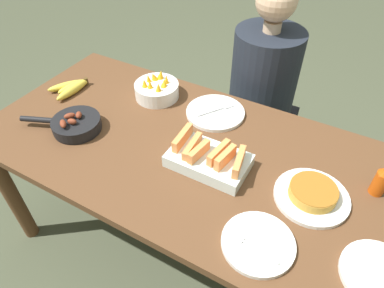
% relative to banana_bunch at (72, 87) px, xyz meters
% --- Properties ---
extents(ground_plane, '(14.00, 14.00, 0.00)m').
position_rel_banana_bunch_xyz_m(ground_plane, '(0.71, -0.08, -0.74)').
color(ground_plane, '#474C38').
extents(dining_table, '(1.75, 0.84, 0.72)m').
position_rel_banana_bunch_xyz_m(dining_table, '(0.71, -0.08, -0.11)').
color(dining_table, brown).
rests_on(dining_table, ground_plane).
extents(banana_bunch, '(0.14, 0.21, 0.04)m').
position_rel_banana_bunch_xyz_m(banana_bunch, '(0.00, 0.00, 0.00)').
color(banana_bunch, gold).
rests_on(banana_bunch, dining_table).
extents(melon_tray, '(0.30, 0.18, 0.10)m').
position_rel_banana_bunch_xyz_m(melon_tray, '(0.80, -0.12, 0.02)').
color(melon_tray, silver).
rests_on(melon_tray, dining_table).
extents(skillet, '(0.33, 0.20, 0.08)m').
position_rel_banana_bunch_xyz_m(skillet, '(0.22, -0.21, 0.01)').
color(skillet, black).
rests_on(skillet, dining_table).
extents(frittata_plate_center, '(0.25, 0.25, 0.05)m').
position_rel_banana_bunch_xyz_m(frittata_plate_center, '(1.18, -0.09, 0.00)').
color(frittata_plate_center, white).
rests_on(frittata_plate_center, dining_table).
extents(empty_plate_near_front, '(0.23, 0.23, 0.02)m').
position_rel_banana_bunch_xyz_m(empty_plate_near_front, '(1.08, -0.34, -0.01)').
color(empty_plate_near_front, white).
rests_on(empty_plate_near_front, dining_table).
extents(empty_plate_far_left, '(0.26, 0.26, 0.02)m').
position_rel_banana_bunch_xyz_m(empty_plate_far_left, '(0.68, 0.17, -0.01)').
color(empty_plate_far_left, white).
rests_on(empty_plate_far_left, dining_table).
extents(empty_plate_far_right, '(0.22, 0.22, 0.02)m').
position_rel_banana_bunch_xyz_m(empty_plate_far_right, '(1.42, -0.27, -0.01)').
color(empty_plate_far_right, white).
rests_on(empty_plate_far_right, dining_table).
extents(fruit_bowl_mango, '(0.20, 0.20, 0.11)m').
position_rel_banana_bunch_xyz_m(fruit_bowl_mango, '(0.38, 0.16, 0.02)').
color(fruit_bowl_mango, white).
rests_on(fruit_bowl_mango, dining_table).
extents(hot_sauce_bottle, '(0.05, 0.05, 0.15)m').
position_rel_banana_bunch_xyz_m(hot_sauce_bottle, '(1.37, 0.05, 0.05)').
color(hot_sauce_bottle, '#C64C0F').
rests_on(hot_sauce_bottle, dining_table).
extents(person_figure, '(0.38, 0.38, 1.19)m').
position_rel_banana_bunch_xyz_m(person_figure, '(0.76, 0.59, -0.25)').
color(person_figure, black).
rests_on(person_figure, ground_plane).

